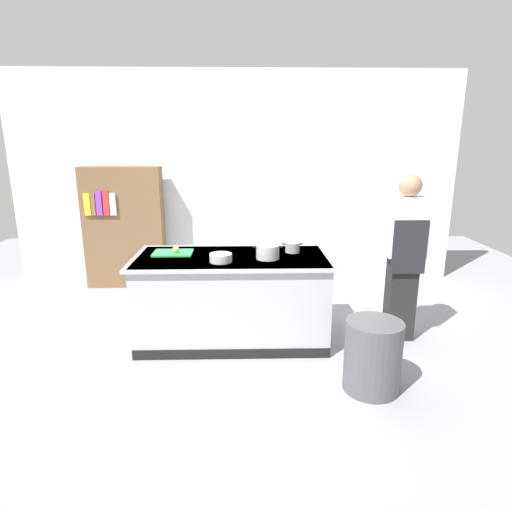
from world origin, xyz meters
The scene contains 11 objects.
ground_plane centered at (0.00, 0.00, 0.00)m, with size 10.00×10.00×0.00m, color gray.
back_wall centered at (0.00, 2.10, 1.50)m, with size 6.40×0.12×3.00m, color silver.
counter_island centered at (0.00, 0.00, 0.47)m, with size 1.98×0.98×0.90m.
cutting_board centered at (-0.61, 0.12, 0.91)m, with size 0.40×0.28×0.02m, color green.
onion centered at (-0.57, 0.08, 0.96)m, with size 0.07×0.07×0.07m, color tan.
stock_pot centered at (0.36, -0.09, 0.97)m, with size 0.29×0.23×0.14m.
sauce_pan centered at (0.63, 0.16, 0.95)m, with size 0.22×0.15×0.10m.
mixing_bowl centered at (-0.10, -0.20, 0.94)m, with size 0.22×0.22×0.08m, color #B7BABF.
trash_bin centered at (1.19, -0.99, 0.30)m, with size 0.47×0.47×0.61m, color #4C4C51.
person_chef centered at (1.75, -0.03, 0.91)m, with size 0.38×0.25×1.72m.
bookshelf centered at (-1.58, 1.80, 0.85)m, with size 1.10×0.31×1.70m.
Camera 1 is at (0.14, -4.16, 2.01)m, focal length 29.87 mm.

